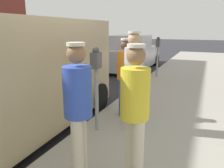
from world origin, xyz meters
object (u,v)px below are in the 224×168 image
(parking_meter_far, at_px, (158,50))
(parked_sedan_ahead, at_px, (131,54))
(parking_meter_near, at_px, (96,75))
(pedestrian_in_yellow, at_px, (135,106))
(pedestrian_in_gray, at_px, (133,74))
(pedestrian_in_orange, at_px, (125,72))
(pedestrian_in_blue, at_px, (78,104))

(parking_meter_far, bearing_deg, parked_sedan_ahead, 130.07)
(parking_meter_near, bearing_deg, pedestrian_in_yellow, -45.38)
(pedestrian_in_gray, relative_size, parked_sedan_ahead, 0.40)
(parking_meter_far, distance_m, pedestrian_in_orange, 4.16)
(parking_meter_near, xyz_separation_m, pedestrian_in_orange, (0.20, 0.93, -0.10))
(parking_meter_far, bearing_deg, pedestrian_in_yellow, -80.41)
(pedestrian_in_blue, bearing_deg, parked_sedan_ahead, 104.15)
(parking_meter_far, height_order, parked_sedan_ahead, parking_meter_far)
(pedestrian_in_blue, xyz_separation_m, pedestrian_in_gray, (0.15, 1.65, 0.07))
(pedestrian_in_gray, height_order, parked_sedan_ahead, pedestrian_in_gray)
(pedestrian_in_blue, relative_size, parked_sedan_ahead, 0.38)
(parking_meter_near, xyz_separation_m, pedestrian_in_gray, (0.56, 0.38, -0.00))
(parking_meter_far, relative_size, pedestrian_in_yellow, 0.91)
(parking_meter_near, xyz_separation_m, pedestrian_in_blue, (0.41, -1.28, -0.07))
(parking_meter_far, bearing_deg, pedestrian_in_blue, -86.32)
(pedestrian_in_yellow, height_order, pedestrian_in_orange, pedestrian_in_yellow)
(parking_meter_far, height_order, pedestrian_in_blue, pedestrian_in_blue)
(pedestrian_in_orange, bearing_deg, pedestrian_in_yellow, -67.17)
(parking_meter_near, distance_m, parking_meter_far, 5.09)
(pedestrian_in_blue, height_order, parked_sedan_ahead, pedestrian_in_blue)
(pedestrian_in_gray, distance_m, parked_sedan_ahead, 7.13)
(parking_meter_far, xyz_separation_m, pedestrian_in_gray, (0.56, -4.71, -0.00))
(pedestrian_in_blue, distance_m, parked_sedan_ahead, 8.67)
(parking_meter_far, distance_m, pedestrian_in_yellow, 6.23)
(parking_meter_near, bearing_deg, parked_sedan_ahead, 103.49)
(pedestrian_in_blue, height_order, pedestrian_in_orange, pedestrian_in_blue)
(pedestrian_in_gray, xyz_separation_m, pedestrian_in_orange, (-0.36, 0.56, -0.10))
(parking_meter_far, bearing_deg, parking_meter_near, -90.00)
(parked_sedan_ahead, bearing_deg, pedestrian_in_orange, -72.84)
(parking_meter_near, relative_size, pedestrian_in_orange, 0.93)
(pedestrian_in_orange, bearing_deg, parking_meter_far, 92.79)
(pedestrian_in_orange, bearing_deg, parking_meter_near, -102.29)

